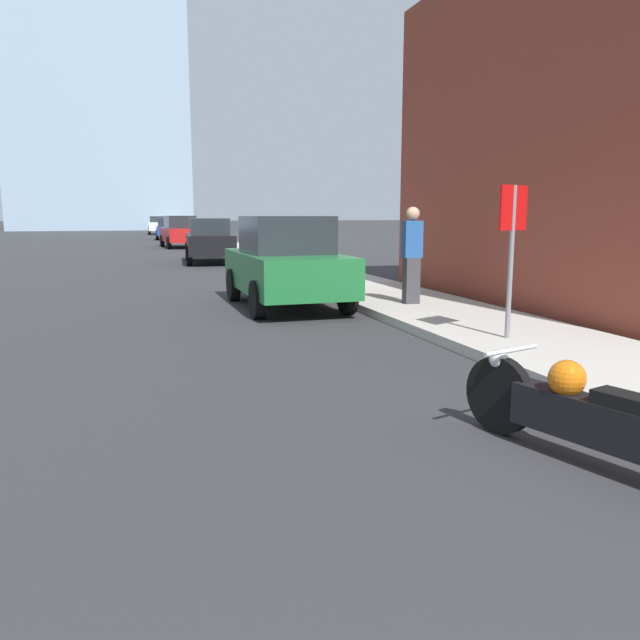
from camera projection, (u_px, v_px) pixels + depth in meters
name	position (u px, v px, depth m)	size (l,w,h in m)	color
sidewalk	(218.00, 244.00, 38.66)	(2.43, 240.00, 0.15)	#B2ADA3
motorcycle	(595.00, 416.00, 4.56)	(0.93, 2.40, 0.76)	black
parked_car_green	(286.00, 262.00, 12.45)	(1.94, 4.06, 1.82)	#1E6B33
parked_car_black	(209.00, 240.00, 24.19)	(2.07, 4.58, 1.71)	black
parked_car_red	(180.00, 232.00, 35.27)	(2.14, 4.50, 1.79)	red
parked_car_blue	(168.00, 228.00, 47.12)	(1.94, 4.55, 1.59)	#1E3899
parked_car_white	(158.00, 225.00, 59.40)	(1.92, 4.48, 1.71)	silver
stop_sign	(512.00, 235.00, 8.46)	(0.57, 0.26, 2.09)	slate
pedestrian	(412.00, 253.00, 11.90)	(0.36, 0.26, 1.84)	#38383D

